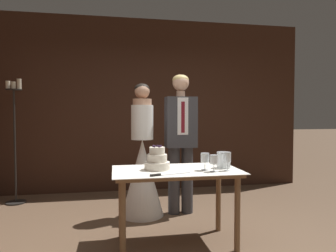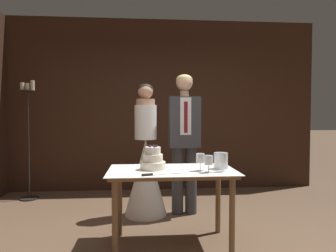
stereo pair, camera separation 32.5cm
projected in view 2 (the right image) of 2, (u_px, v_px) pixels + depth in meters
wall_back at (162, 105)px, 5.15m from camera, size 5.31×0.12×2.89m
cake_table at (172, 180)px, 2.94m from camera, size 1.24×0.70×0.75m
tiered_cake at (153, 160)px, 2.95m from camera, size 0.25×0.25×0.24m
cake_knife at (155, 174)px, 2.67m from camera, size 0.39×0.13×0.02m
wine_glass_near at (209, 161)px, 2.79m from camera, size 0.08×0.08×0.16m
wine_glass_middle at (200, 159)px, 2.87m from camera, size 0.08×0.08×0.17m
wine_glass_far at (223, 158)px, 2.83m from camera, size 0.06×0.06×0.18m
hurricane_candle at (221, 161)px, 2.98m from camera, size 0.14×0.14×0.16m
bride at (146, 167)px, 3.83m from camera, size 0.54×0.54×1.68m
groom at (184, 136)px, 3.85m from camera, size 0.39×0.25×1.80m
candle_stand at (29, 140)px, 4.51m from camera, size 0.28×0.28×1.80m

